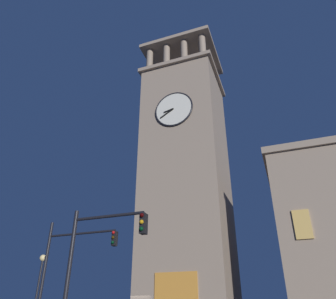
{
  "coord_description": "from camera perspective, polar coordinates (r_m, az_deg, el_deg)",
  "views": [
    {
      "loc": [
        -11.13,
        23.62,
        1.41
      ],
      "look_at": [
        -1.34,
        -2.54,
        15.86
      ],
      "focal_mm": 33.79,
      "sensor_mm": 36.0,
      "label": 1
    }
  ],
  "objects": [
    {
      "name": "traffic_signal_mid",
      "position": [
        18.63,
        -17.75,
        -18.44
      ],
      "size": [
        4.36,
        0.41,
        6.03
      ],
      "color": "black",
      "rests_on": "ground_plane"
    },
    {
      "name": "clocktower",
      "position": [
        29.44,
        3.39,
        -5.42
      ],
      "size": [
        7.62,
        7.37,
        29.36
      ],
      "color": "gray",
      "rests_on": "ground_plane"
    },
    {
      "name": "traffic_signal_near",
      "position": [
        12.7,
        -13.03,
        -17.59
      ],
      "size": [
        3.21,
        0.41,
        5.1
      ],
      "color": "black",
      "rests_on": "ground_plane"
    },
    {
      "name": "street_lamp",
      "position": [
        24.12,
        -22.16,
        -20.64
      ],
      "size": [
        0.44,
        0.44,
        4.94
      ],
      "color": "black",
      "rests_on": "ground_plane"
    }
  ]
}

